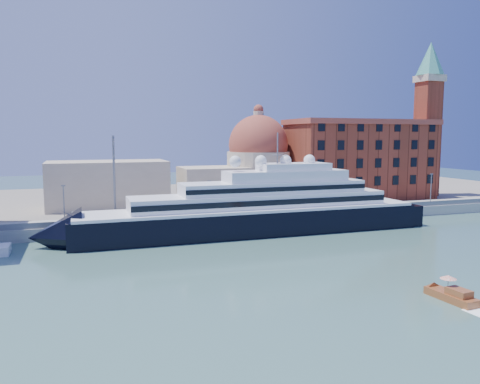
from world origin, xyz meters
name	(u,v)px	position (x,y,z in m)	size (l,w,h in m)	color
ground	(261,264)	(0.00, 0.00, 0.00)	(400.00, 400.00, 0.00)	#355C55
quay	(206,221)	(0.00, 34.00, 1.25)	(180.00, 10.00, 2.50)	gray
land	(172,199)	(0.00, 75.00, 1.00)	(260.00, 72.00, 2.00)	slate
quay_fence	(211,216)	(0.00, 29.50, 3.10)	(180.00, 0.10, 1.20)	slate
superyacht	(242,214)	(4.85, 23.00, 4.26)	(82.66, 11.46, 24.70)	black
water_taxi	(452,295)	(16.28, -23.30, 0.78)	(2.80, 6.96, 3.23)	brown
warehouse	(360,159)	(52.00, 52.00, 13.79)	(43.00, 19.00, 23.25)	maroon
campanile	(428,109)	(76.00, 52.00, 28.76)	(8.40, 8.40, 47.00)	maroon
church	(206,171)	(6.39, 57.72, 10.91)	(66.00, 18.00, 25.50)	beige
lamp_posts	(150,186)	(-12.67, 32.27, 9.84)	(120.80, 2.40, 18.00)	slate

